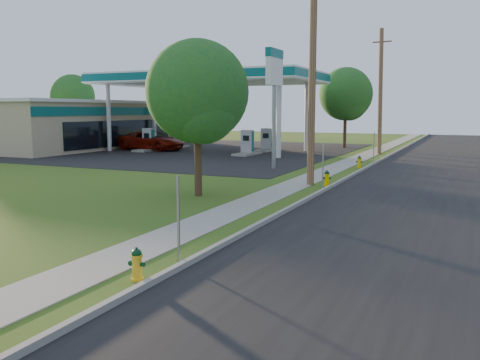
# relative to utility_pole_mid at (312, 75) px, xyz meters

# --- Properties ---
(ground_plane) EXTENTS (140.00, 140.00, 0.00)m
(ground_plane) POSITION_rel_utility_pole_mid_xyz_m (0.60, -17.00, -4.95)
(ground_plane) COLOR #275019
(ground_plane) RESTS_ON ground
(road) EXTENTS (8.00, 120.00, 0.02)m
(road) POSITION_rel_utility_pole_mid_xyz_m (5.10, -7.00, -4.94)
(road) COLOR black
(road) RESTS_ON ground
(curb) EXTENTS (0.15, 120.00, 0.15)m
(curb) POSITION_rel_utility_pole_mid_xyz_m (1.10, -7.00, -4.88)
(curb) COLOR gray
(curb) RESTS_ON ground
(sidewalk) EXTENTS (1.50, 120.00, 0.03)m
(sidewalk) POSITION_rel_utility_pole_mid_xyz_m (-0.65, -7.00, -4.94)
(sidewalk) COLOR gray
(sidewalk) RESTS_ON ground
(forecourt) EXTENTS (26.00, 28.00, 0.02)m
(forecourt) POSITION_rel_utility_pole_mid_xyz_m (-15.40, 15.00, -4.94)
(forecourt) COLOR black
(forecourt) RESTS_ON ground
(utility_pole_mid) EXTENTS (1.40, 0.32, 9.80)m
(utility_pole_mid) POSITION_rel_utility_pole_mid_xyz_m (0.00, 0.00, 0.00)
(utility_pole_mid) COLOR brown
(utility_pole_mid) RESTS_ON ground
(utility_pole_far) EXTENTS (1.40, 0.32, 9.50)m
(utility_pole_far) POSITION_rel_utility_pole_mid_xyz_m (0.00, 18.00, -0.15)
(utility_pole_far) COLOR brown
(utility_pole_far) RESTS_ON ground
(sign_post_near) EXTENTS (0.05, 0.04, 2.00)m
(sign_post_near) POSITION_rel_utility_pole_mid_xyz_m (0.85, -12.80, -3.95)
(sign_post_near) COLOR gray
(sign_post_near) RESTS_ON ground
(sign_post_mid) EXTENTS (0.05, 0.04, 2.00)m
(sign_post_mid) POSITION_rel_utility_pole_mid_xyz_m (0.85, -1.00, -3.95)
(sign_post_mid) COLOR gray
(sign_post_mid) RESTS_ON ground
(sign_post_far) EXTENTS (0.05, 0.04, 2.00)m
(sign_post_far) POSITION_rel_utility_pole_mid_xyz_m (0.85, 11.20, -3.95)
(sign_post_far) COLOR gray
(sign_post_far) RESTS_ON ground
(gas_canopy) EXTENTS (18.18, 9.18, 6.40)m
(gas_canopy) POSITION_rel_utility_pole_mid_xyz_m (-13.40, 15.00, 0.94)
(gas_canopy) COLOR silver
(gas_canopy) RESTS_ON ground
(fuel_pump_nw) EXTENTS (1.20, 3.20, 1.90)m
(fuel_pump_nw) POSITION_rel_utility_pole_mid_xyz_m (-17.90, 13.00, -4.23)
(fuel_pump_nw) COLOR gray
(fuel_pump_nw) RESTS_ON ground
(fuel_pump_ne) EXTENTS (1.20, 3.20, 1.90)m
(fuel_pump_ne) POSITION_rel_utility_pole_mid_xyz_m (-8.90, 13.00, -4.23)
(fuel_pump_ne) COLOR gray
(fuel_pump_ne) RESTS_ON ground
(fuel_pump_sw) EXTENTS (1.20, 3.20, 1.90)m
(fuel_pump_sw) POSITION_rel_utility_pole_mid_xyz_m (-17.90, 17.00, -4.23)
(fuel_pump_sw) COLOR gray
(fuel_pump_sw) RESTS_ON ground
(fuel_pump_se) EXTENTS (1.20, 3.20, 1.90)m
(fuel_pump_se) POSITION_rel_utility_pole_mid_xyz_m (-8.90, 17.00, -4.23)
(fuel_pump_se) COLOR gray
(fuel_pump_se) RESTS_ON ground
(convenience_store) EXTENTS (10.40, 22.40, 4.25)m
(convenience_store) POSITION_rel_utility_pole_mid_xyz_m (-26.38, 15.00, -2.82)
(convenience_store) COLOR tan
(convenience_store) RESTS_ON ground
(price_pylon) EXTENTS (0.34, 2.04, 6.85)m
(price_pylon) POSITION_rel_utility_pole_mid_xyz_m (-3.90, 5.50, 0.48)
(price_pylon) COLOR gray
(price_pylon) RESTS_ON ground
(tree_verge) EXTENTS (4.05, 4.05, 6.14)m
(tree_verge) POSITION_rel_utility_pole_mid_xyz_m (-3.14, -4.73, -1.00)
(tree_verge) COLOR #3B2A1A
(tree_verge) RESTS_ON ground
(tree_lot) EXTENTS (4.74, 4.74, 7.19)m
(tree_lot) POSITION_rel_utility_pole_mid_xyz_m (-3.83, 23.45, -0.32)
(tree_lot) COLOR #3B2A1A
(tree_lot) RESTS_ON ground
(tree_back) EXTENTS (4.83, 4.83, 7.32)m
(tree_back) POSITION_rel_utility_pole_mid_xyz_m (-33.93, 21.76, -0.24)
(tree_back) COLOR #3B2A1A
(tree_back) RESTS_ON ground
(hydrant_near) EXTENTS (0.35, 0.31, 0.69)m
(hydrant_near) POSITION_rel_utility_pole_mid_xyz_m (0.66, -14.10, -4.62)
(hydrant_near) COLOR yellow
(hydrant_near) RESTS_ON ground
(hydrant_mid) EXTENTS (0.38, 0.34, 0.74)m
(hydrant_mid) POSITION_rel_utility_pole_mid_xyz_m (0.78, -0.06, -4.59)
(hydrant_mid) COLOR #FFD100
(hydrant_mid) RESTS_ON ground
(hydrant_far) EXTENTS (0.38, 0.34, 0.73)m
(hydrant_far) POSITION_rel_utility_pole_mid_xyz_m (0.61, 7.87, -4.60)
(hydrant_far) COLOR #ECBB09
(hydrant_far) RESTS_ON ground
(car_red) EXTENTS (6.01, 3.07, 1.62)m
(car_red) POSITION_rel_utility_pole_mid_xyz_m (-18.18, 13.88, -4.14)
(car_red) COLOR #690F05
(car_red) RESTS_ON ground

